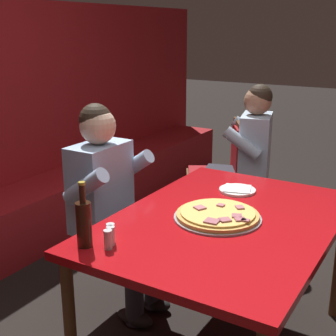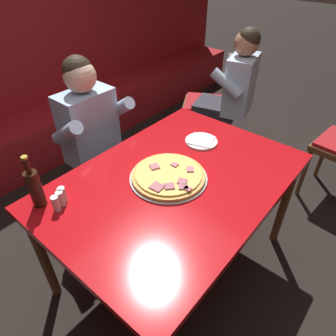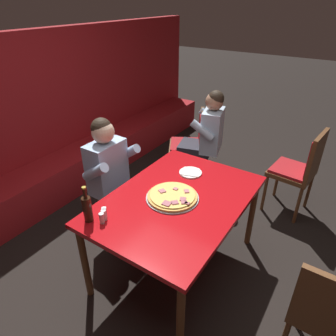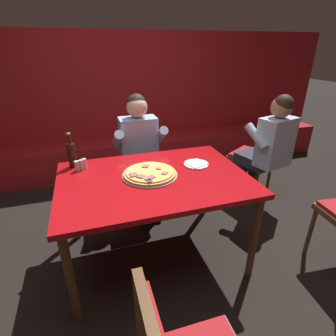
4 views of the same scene
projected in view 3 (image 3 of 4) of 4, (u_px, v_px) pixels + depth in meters
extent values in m
plane|color=black|center=(176.00, 265.00, 2.83)|extent=(24.00, 24.00, 0.00)
cube|color=#A3191E|center=(15.00, 123.00, 3.40)|extent=(6.80, 0.16, 1.90)
cube|color=#A3191E|center=(46.00, 185.00, 3.61)|extent=(6.46, 0.48, 0.46)
cylinder|color=brown|center=(180.00, 321.00, 1.95)|extent=(0.06, 0.06, 0.74)
cylinder|color=brown|center=(252.00, 214.00, 2.91)|extent=(0.06, 0.06, 0.74)
cylinder|color=brown|center=(85.00, 262.00, 2.38)|extent=(0.06, 0.06, 0.74)
cylinder|color=brown|center=(174.00, 186.00, 3.34)|extent=(0.06, 0.06, 0.74)
cube|color=#B20F14|center=(177.00, 200.00, 2.45)|extent=(1.45, 1.01, 0.04)
cylinder|color=#9E9EA3|center=(172.00, 198.00, 2.44)|extent=(0.43, 0.43, 0.01)
cylinder|color=gold|center=(172.00, 196.00, 2.43)|extent=(0.41, 0.41, 0.02)
cylinder|color=#E5BC5B|center=(172.00, 195.00, 2.42)|extent=(0.37, 0.37, 0.01)
cube|color=#B76670|center=(187.00, 191.00, 2.45)|extent=(0.06, 0.06, 0.01)
cube|color=#A85B66|center=(167.00, 204.00, 2.31)|extent=(0.06, 0.07, 0.01)
cube|color=#B76670|center=(162.00, 191.00, 2.46)|extent=(0.07, 0.07, 0.01)
cube|color=#A85B66|center=(187.00, 203.00, 2.31)|extent=(0.03, 0.04, 0.01)
cube|color=#A85B66|center=(175.00, 202.00, 2.32)|extent=(0.07, 0.07, 0.01)
cube|color=#A85B66|center=(184.00, 202.00, 2.32)|extent=(0.06, 0.06, 0.01)
cube|color=#A85B66|center=(183.00, 199.00, 2.36)|extent=(0.06, 0.06, 0.01)
cube|color=#B76670|center=(176.00, 189.00, 2.48)|extent=(0.03, 0.04, 0.01)
cylinder|color=white|center=(190.00, 173.00, 2.78)|extent=(0.21, 0.21, 0.01)
cube|color=white|center=(191.00, 172.00, 2.77)|extent=(0.19, 0.19, 0.01)
cylinder|color=black|center=(87.00, 209.00, 2.15)|extent=(0.07, 0.07, 0.20)
cylinder|color=black|center=(85.00, 193.00, 2.08)|extent=(0.03, 0.03, 0.08)
cylinder|color=#B29933|center=(84.00, 188.00, 2.06)|extent=(0.03, 0.03, 0.01)
cylinder|color=silver|center=(104.00, 213.00, 2.21)|extent=(0.04, 0.04, 0.07)
cylinder|color=#B23323|center=(105.00, 215.00, 2.22)|extent=(0.03, 0.03, 0.04)
cylinder|color=silver|center=(104.00, 209.00, 2.19)|extent=(0.04, 0.04, 0.01)
cylinder|color=silver|center=(102.00, 219.00, 2.16)|extent=(0.04, 0.04, 0.07)
cylinder|color=#516B33|center=(102.00, 221.00, 2.16)|extent=(0.03, 0.03, 0.04)
cylinder|color=silver|center=(101.00, 214.00, 2.14)|extent=(0.04, 0.04, 0.01)
cylinder|color=silver|center=(104.00, 216.00, 2.19)|extent=(0.04, 0.04, 0.07)
cylinder|color=silver|center=(104.00, 217.00, 2.20)|extent=(0.03, 0.03, 0.04)
cylinder|color=silver|center=(103.00, 211.00, 2.17)|extent=(0.04, 0.04, 0.01)
ellipsoid|color=black|center=(129.00, 242.00, 3.03)|extent=(0.11, 0.24, 0.09)
ellipsoid|color=black|center=(141.00, 231.00, 3.18)|extent=(0.11, 0.24, 0.09)
cylinder|color=#282833|center=(128.00, 228.00, 2.94)|extent=(0.11, 0.11, 0.43)
cylinder|color=#282833|center=(141.00, 217.00, 3.08)|extent=(0.11, 0.11, 0.43)
cube|color=#282833|center=(125.00, 197.00, 2.92)|extent=(0.34, 0.40, 0.12)
cube|color=#9EBCE0|center=(107.00, 167.00, 2.88)|extent=(0.38, 0.22, 0.52)
cylinder|color=#9EBCE0|center=(95.00, 172.00, 2.64)|extent=(0.09, 0.30, 0.25)
cylinder|color=#9EBCE0|center=(128.00, 153.00, 2.96)|extent=(0.09, 0.30, 0.25)
sphere|color=beige|center=(103.00, 132.00, 2.70)|extent=(0.21, 0.21, 0.21)
sphere|color=#2D2319|center=(101.00, 128.00, 2.69)|extent=(0.19, 0.19, 0.19)
cylinder|color=brown|center=(298.00, 299.00, 2.26)|extent=(0.04, 0.04, 0.45)
cube|color=brown|center=(330.00, 310.00, 1.91)|extent=(0.44, 0.44, 0.05)
cube|color=#A3191E|center=(331.00, 306.00, 1.89)|extent=(0.41, 0.41, 0.03)
cube|color=brown|center=(335.00, 310.00, 1.64)|extent=(0.04, 0.44, 0.44)
cube|color=#A3191E|center=(336.00, 307.00, 1.66)|extent=(0.03, 0.36, 0.37)
cylinder|color=brown|center=(277.00, 179.00, 3.71)|extent=(0.04, 0.04, 0.47)
cylinder|color=brown|center=(264.00, 193.00, 3.45)|extent=(0.04, 0.04, 0.47)
cylinder|color=brown|center=(309.00, 190.00, 3.50)|extent=(0.04, 0.04, 0.47)
cylinder|color=brown|center=(298.00, 206.00, 3.24)|extent=(0.04, 0.04, 0.47)
cube|color=brown|center=(291.00, 172.00, 3.35)|extent=(0.48, 0.48, 0.05)
cube|color=#A3191E|center=(292.00, 169.00, 3.33)|extent=(0.44, 0.44, 0.03)
cube|color=brown|center=(316.00, 156.00, 3.10)|extent=(0.44, 0.08, 0.50)
cube|color=#A3191E|center=(314.00, 155.00, 3.11)|extent=(0.36, 0.06, 0.42)
cylinder|color=brown|center=(172.00, 156.00, 4.26)|extent=(0.04, 0.04, 0.44)
cylinder|color=brown|center=(171.00, 170.00, 3.93)|extent=(0.04, 0.04, 0.44)
cylinder|color=brown|center=(199.00, 157.00, 4.24)|extent=(0.04, 0.04, 0.44)
cylinder|color=brown|center=(200.00, 171.00, 3.92)|extent=(0.04, 0.04, 0.44)
cube|color=brown|center=(186.00, 147.00, 3.97)|extent=(0.60, 0.60, 0.05)
cube|color=#A3191E|center=(186.00, 144.00, 3.95)|extent=(0.55, 0.55, 0.03)
cube|color=brown|center=(202.00, 130.00, 3.83)|extent=(0.40, 0.26, 0.46)
cube|color=#A3191E|center=(200.00, 130.00, 3.83)|extent=(0.32, 0.20, 0.39)
ellipsoid|color=black|center=(188.00, 174.00, 4.18)|extent=(0.17, 0.26, 0.09)
ellipsoid|color=black|center=(185.00, 181.00, 4.02)|extent=(0.17, 0.26, 0.09)
cylinder|color=#282833|center=(189.00, 162.00, 4.09)|extent=(0.11, 0.11, 0.43)
cylinder|color=#282833|center=(185.00, 169.00, 3.93)|extent=(0.11, 0.11, 0.43)
cube|color=#282833|center=(195.00, 148.00, 3.84)|extent=(0.43, 0.48, 0.12)
cube|color=silver|center=(212.00, 131.00, 3.65)|extent=(0.42, 0.31, 0.52)
cylinder|color=silver|center=(210.00, 118.00, 3.81)|extent=(0.17, 0.31, 0.25)
cylinder|color=silver|center=(202.00, 130.00, 3.45)|extent=(0.17, 0.31, 0.25)
sphere|color=tan|center=(214.00, 101.00, 3.47)|extent=(0.21, 0.21, 0.21)
sphere|color=#2D2319|center=(216.00, 99.00, 3.45)|extent=(0.19, 0.19, 0.19)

